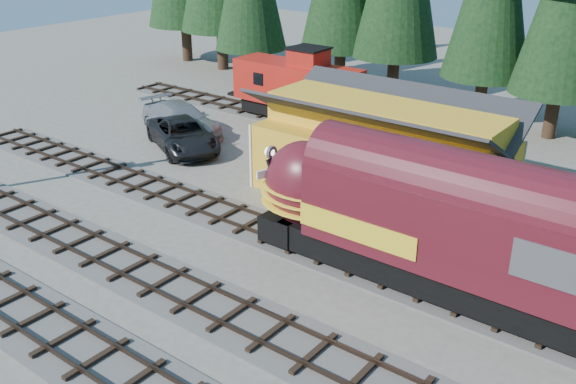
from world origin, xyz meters
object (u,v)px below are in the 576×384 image
Objects in this scene: depot at (383,141)px; caboose at (298,88)px; locomotive at (432,229)px; pickup_truck_a at (183,135)px; pickup_truck_b at (181,120)px.

caboose is at bearing 145.25° from depot.
pickup_truck_a is at bearing 164.22° from locomotive.
pickup_truck_b is (-15.19, 0.76, -1.97)m from depot.
pickup_truck_a is 2.92m from pickup_truck_b.
depot is 15.34m from pickup_truck_b.
depot reaches higher than locomotive.
locomotive reaches higher than pickup_truck_a.
depot is 1.93× the size of pickup_truck_a.
caboose is at bearing 139.97° from locomotive.
depot is at bearing -34.75° from caboose.
pickup_truck_a is (-2.19, -8.67, -1.47)m from caboose.
locomotive is at bearing -48.00° from depot.
pickup_truck_b is at bearing 75.10° from pickup_truck_a.
pickup_truck_b is (-21.04, 7.26, -1.59)m from locomotive.
caboose is at bearing 12.40° from pickup_truck_a.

